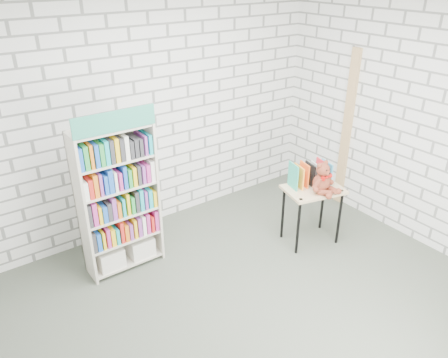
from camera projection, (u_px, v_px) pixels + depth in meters
ground at (260, 303)px, 4.31m from camera, size 4.50×4.50×0.00m
room_shell at (268, 133)px, 3.51m from camera, size 4.52×4.02×2.81m
bookshelf at (118, 199)px, 4.51m from camera, size 0.81×0.31×1.81m
display_table at (313, 196)px, 5.02m from camera, size 0.74×0.59×0.70m
table_books at (310, 174)px, 5.01m from camera, size 0.49×0.30×0.27m
teddy_bear at (323, 180)px, 4.85m from camera, size 0.33×0.31×0.36m
door_trim at (347, 130)px, 5.69m from camera, size 0.05×0.12×2.10m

